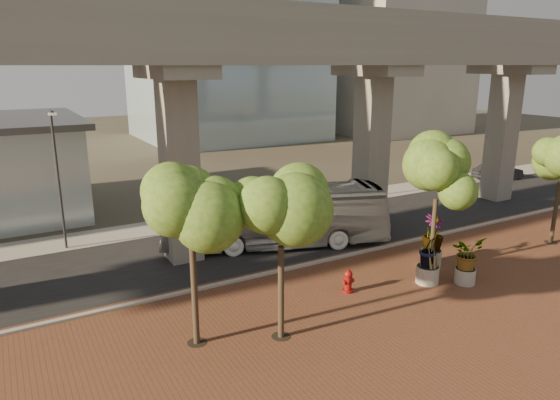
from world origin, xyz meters
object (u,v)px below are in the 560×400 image
parked_car (498,172)px  fire_hydrant (348,281)px  transit_bus (275,216)px  planter_front (467,255)px

parked_car → fire_hydrant: parked_car is taller
parked_car → fire_hydrant: bearing=123.5°
transit_bus → fire_hydrant: size_ratio=11.63×
fire_hydrant → parked_car: bearing=24.8°
transit_bus → parked_car: size_ratio=2.79×
transit_bus → planter_front: (5.02, -8.64, -0.29)m
transit_bus → parked_car: (24.48, 4.61, -0.99)m
fire_hydrant → planter_front: planter_front is taller
planter_front → fire_hydrant: bearing=159.8°
transit_bus → fire_hydrant: transit_bus is taller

